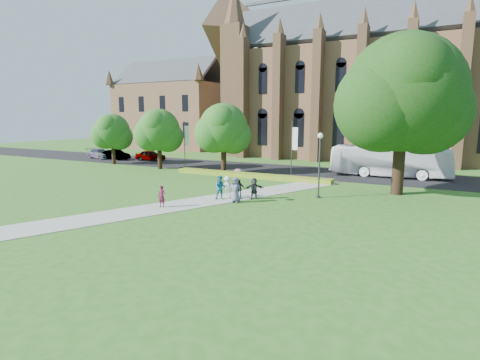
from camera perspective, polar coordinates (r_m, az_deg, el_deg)
The scene contains 24 objects.
ground at distance 28.38m, azimuth -6.69°, elevation -3.68°, with size 160.00×160.00×0.00m, color #2B621D.
road at distance 46.00m, azimuth 7.47°, elevation 1.42°, with size 160.00×10.00×0.02m, color black.
footpath at distance 29.18m, azimuth -5.58°, elevation -3.25°, with size 3.20×30.00×0.04m, color #B2B2A8.
flower_hedge at distance 40.55m, azimuth 1.49°, elevation 0.71°, with size 18.00×1.40×0.45m, color #AEAF23.
cathedral at distance 63.09m, azimuth 23.16°, elevation 14.76°, with size 52.60×18.25×28.00m.
building_west at distance 81.65m, azimuth -10.03°, elevation 11.36°, with size 22.00×14.00×18.30m.
streetlamp at distance 30.55m, azimuth 12.04°, elevation 3.40°, with size 0.44×0.44×5.24m.
large_tree at distance 33.93m, azimuth 23.66°, elevation 11.99°, with size 9.60×9.60×13.20m.
street_tree_0 at distance 47.89m, azimuth -12.27°, elevation 7.45°, with size 5.20×5.20×7.50m.
street_tree_1 at distance 43.12m, azimuth -2.53°, elevation 7.91°, with size 5.60×5.60×8.05m.
street_tree_2 at distance 54.79m, azimuth -18.89°, elevation 7.04°, with size 4.80×4.80×6.95m.
banner_pole_0 at distance 40.43m, azimuth 8.03°, elevation 5.11°, with size 0.70×0.10×6.00m.
banner_pole_1 at distance 47.00m, azimuth -8.33°, elevation 5.72°, with size 0.70×0.10×6.00m.
tour_coach at distance 43.89m, azimuth 21.84°, elevation 2.72°, with size 2.92×12.47×3.47m, color white.
car_0 at distance 57.71m, azimuth -13.48°, elevation 3.67°, with size 1.82×4.52×1.54m, color gray.
car_1 at distance 60.43m, azimuth -18.36°, elevation 3.69°, with size 1.60×4.60×1.51m, color gray.
car_2 at distance 63.17m, azimuth -20.59°, elevation 3.79°, with size 2.10×5.17×1.50m, color gray.
pedestrian_0 at distance 27.53m, azimuth -11.84°, elevation -2.46°, with size 0.58×0.38×1.58m, color maroon.
pedestrian_1 at distance 29.49m, azimuth -2.99°, elevation -1.15°, with size 0.92×0.72×1.90m, color teal.
pedestrian_2 at distance 30.28m, azimuth -1.94°, elevation -1.03°, with size 1.11×0.64×1.72m, color white.
pedestrian_3 at distance 29.71m, azimuth -0.16°, elevation -1.38°, with size 0.92×0.38×1.57m, color black.
pedestrian_4 at distance 28.56m, azimuth -0.70°, elevation -1.50°, with size 0.93×0.60×1.89m, color slate.
pedestrian_5 at distance 29.73m, azimuth 2.16°, elevation -1.28°, with size 1.55×0.49×1.68m, color #292B32.
parasol at distance 28.36m, azimuth -0.29°, elevation 0.97°, with size 0.67×0.67×0.59m, color pink.
Camera 1 is at (15.65, -22.77, 6.48)m, focal length 28.00 mm.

